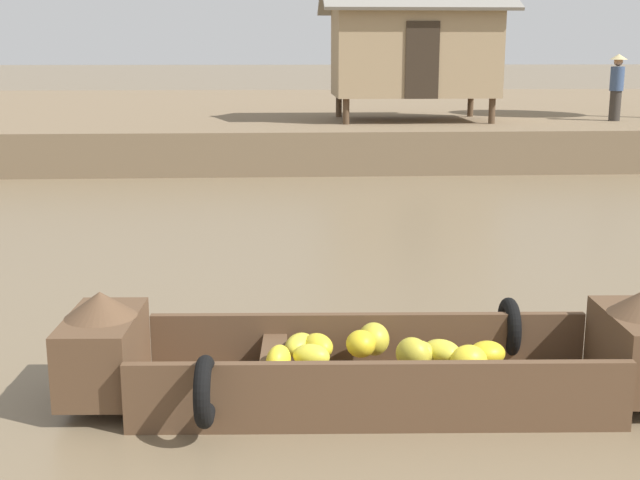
# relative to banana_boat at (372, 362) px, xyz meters

# --- Properties ---
(ground_plane) EXTENTS (300.00, 300.00, 0.00)m
(ground_plane) POSITION_rel_banana_boat_xyz_m (0.76, 5.08, -0.32)
(ground_plane) COLOR #726047
(riverbank_strip) EXTENTS (160.00, 20.00, 0.97)m
(riverbank_strip) POSITION_rel_banana_boat_xyz_m (0.76, 21.99, 0.17)
(riverbank_strip) COLOR #756047
(riverbank_strip) RESTS_ON ground
(banana_boat) EXTENTS (4.82, 1.79, 0.91)m
(banana_boat) POSITION_rel_banana_boat_xyz_m (0.00, 0.00, 0.00)
(banana_boat) COLOR brown
(banana_boat) RESTS_ON ground
(stilt_house_left) EXTENTS (4.66, 3.14, 3.46)m
(stilt_house_left) POSITION_rel_banana_boat_xyz_m (2.78, 15.14, 2.44)
(stilt_house_left) COLOR #4C3826
(stilt_house_left) RESTS_ON riverbank_strip
(vendor_person) EXTENTS (0.44, 0.44, 1.66)m
(vendor_person) POSITION_rel_banana_boat_xyz_m (7.89, 14.68, 1.58)
(vendor_person) COLOR #332D28
(vendor_person) RESTS_ON riverbank_strip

